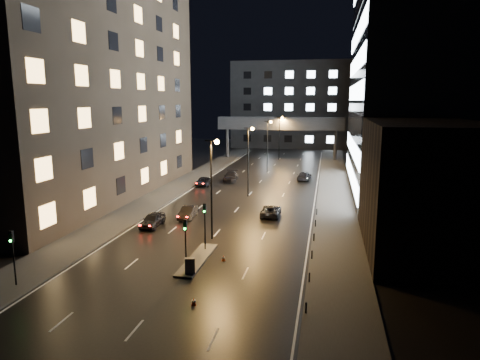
{
  "coord_description": "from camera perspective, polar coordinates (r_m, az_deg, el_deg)",
  "views": [
    {
      "loc": [
        11.19,
        -32.27,
        13.87
      ],
      "look_at": [
        0.53,
        19.59,
        4.0
      ],
      "focal_mm": 32.0,
      "sensor_mm": 36.0,
      "label": 1
    }
  ],
  "objects": [
    {
      "name": "streetlight_near",
      "position": [
        42.4,
        -3.64,
        0.53
      ],
      "size": [
        1.45,
        0.5,
        10.15
      ],
      "color": "black",
      "rests_on": "ground"
    },
    {
      "name": "car_toward_a",
      "position": [
        52.31,
        4.13,
        -4.09
      ],
      "size": [
        2.28,
        4.82,
        1.33
      ],
      "primitive_type": "imported",
      "rotation": [
        0.0,
        0.0,
        3.16
      ],
      "color": "black",
      "rests_on": "ground"
    },
    {
      "name": "car_away_d",
      "position": [
        74.67,
        -1.24,
        0.47
      ],
      "size": [
        2.81,
        5.69,
        1.59
      ],
      "primitive_type": "imported",
      "rotation": [
        0.0,
        0.0,
        0.11
      ],
      "color": "black",
      "rests_on": "ground"
    },
    {
      "name": "car_away_b",
      "position": [
        51.6,
        -6.94,
        -4.3
      ],
      "size": [
        1.63,
        4.32,
        1.41
      ],
      "primitive_type": "imported",
      "rotation": [
        0.0,
        0.0,
        0.03
      ],
      "color": "black",
      "rests_on": "ground"
    },
    {
      "name": "median_island",
      "position": [
        38.51,
        -5.71,
        -10.49
      ],
      "size": [
        1.6,
        8.0,
        0.15
      ],
      "primitive_type": "cube",
      "color": "#383533",
      "rests_on": "ground"
    },
    {
      "name": "bollard_row",
      "position": [
        41.04,
        9.7,
        -8.69
      ],
      "size": [
        0.12,
        25.12,
        0.9
      ],
      "color": "black",
      "rests_on": "ground"
    },
    {
      "name": "car_away_a",
      "position": [
        48.81,
        -11.58,
        -5.23
      ],
      "size": [
        1.89,
        4.54,
        1.54
      ],
      "primitive_type": "imported",
      "rotation": [
        0.0,
        0.0,
        0.02
      ],
      "color": "black",
      "rests_on": "ground"
    },
    {
      "name": "cone_b",
      "position": [
        30.68,
        -6.19,
        -15.81
      ],
      "size": [
        0.39,
        0.39,
        0.55
      ],
      "primitive_type": "cone",
      "rotation": [
        0.0,
        0.0,
        0.09
      ],
      "color": "#ED4E0C",
      "rests_on": "ground"
    },
    {
      "name": "streetlight_far",
      "position": [
        101.14,
        5.36,
        6.34
      ],
      "size": [
        1.45,
        0.5,
        10.15
      ],
      "color": "black",
      "rests_on": "ground"
    },
    {
      "name": "sidewalk_left",
      "position": [
        72.64,
        -7.64,
        -0.48
      ],
      "size": [
        5.0,
        110.0,
        0.15
      ],
      "primitive_type": "cube",
      "color": "#383533",
      "rests_on": "ground"
    },
    {
      "name": "sidewalk_right",
      "position": [
        68.68,
        12.47,
        -1.28
      ],
      "size": [
        5.0,
        110.0,
        0.15
      ],
      "primitive_type": "cube",
      "color": "#383533",
      "rests_on": "ground"
    },
    {
      "name": "cone_a",
      "position": [
        38.14,
        -2.24,
        -10.37
      ],
      "size": [
        0.37,
        0.37,
        0.5
      ],
      "primitive_type": "cone",
      "rotation": [
        0.0,
        0.0,
        0.13
      ],
      "color": "#FF510D",
      "rests_on": "ground"
    },
    {
      "name": "traffic_signal_near",
      "position": [
        39.83,
        -4.72,
        -5.18
      ],
      "size": [
        0.28,
        0.34,
        4.4
      ],
      "color": "black",
      "rests_on": "median_island"
    },
    {
      "name": "building_right_glass",
      "position": [
        70.18,
        23.94,
        16.75
      ],
      "size": [
        20.0,
        36.0,
        45.0
      ],
      "primitive_type": "cube",
      "color": "black",
      "rests_on": "ground"
    },
    {
      "name": "building_far",
      "position": [
        130.75,
        6.81,
        9.89
      ],
      "size": [
        34.0,
        14.0,
        25.0
      ],
      "primitive_type": "cube",
      "color": "#333335",
      "rests_on": "ground"
    },
    {
      "name": "car_toward_b",
      "position": [
        76.34,
        8.57,
        0.53
      ],
      "size": [
        2.5,
        5.21,
        1.46
      ],
      "primitive_type": "imported",
      "rotation": [
        0.0,
        0.0,
        3.05
      ],
      "color": "black",
      "rests_on": "ground"
    },
    {
      "name": "building_right_low",
      "position": [
        42.93,
        23.25,
        -0.87
      ],
      "size": [
        10.0,
        18.0,
        12.0
      ],
      "primitive_type": "cube",
      "color": "black",
      "rests_on": "ground"
    },
    {
      "name": "streetlight_mid_a",
      "position": [
        61.71,
        1.24,
        3.7
      ],
      "size": [
        1.45,
        0.5,
        10.15
      ],
      "color": "black",
      "rests_on": "ground"
    },
    {
      "name": "skybridge",
      "position": [
        103.03,
        5.41,
        7.44
      ],
      "size": [
        30.0,
        3.0,
        10.0
      ],
      "color": "#333335",
      "rests_on": "ground"
    },
    {
      "name": "building_left",
      "position": [
        65.87,
        -19.94,
        15.29
      ],
      "size": [
        15.0,
        48.0,
        40.0
      ],
      "primitive_type": "cube",
      "color": "#2D2319",
      "rests_on": "ground"
    },
    {
      "name": "ground",
      "position": [
        74.43,
        2.77,
        -0.19
      ],
      "size": [
        160.0,
        160.0,
        0.0
      ],
      "primitive_type": "plane",
      "color": "black",
      "rests_on": "ground"
    },
    {
      "name": "traffic_signal_corner",
      "position": [
        36.38,
        -28.05,
        -8.2
      ],
      "size": [
        0.28,
        0.34,
        4.4
      ],
      "color": "black",
      "rests_on": "ground"
    },
    {
      "name": "car_away_c",
      "position": [
        71.03,
        -4.9,
        -0.2
      ],
      "size": [
        2.67,
        4.91,
        1.31
      ],
      "primitive_type": "imported",
      "rotation": [
        0.0,
        0.0,
        0.11
      ],
      "color": "black",
      "rests_on": "ground"
    },
    {
      "name": "streetlight_mid_b",
      "position": [
        81.36,
        3.79,
        5.34
      ],
      "size": [
        1.45,
        0.5,
        10.15
      ],
      "color": "black",
      "rests_on": "ground"
    },
    {
      "name": "utility_cabinet",
      "position": [
        35.25,
        -6.7,
        -11.28
      ],
      "size": [
        0.89,
        0.67,
        1.3
      ],
      "primitive_type": "cube",
      "rotation": [
        0.0,
        0.0,
        0.33
      ],
      "color": "#464649",
      "rests_on": "median_island"
    },
    {
      "name": "traffic_signal_far",
      "position": [
        34.81,
        -7.28,
        -7.56
      ],
      "size": [
        0.28,
        0.34,
        4.4
      ],
      "color": "black",
      "rests_on": "median_island"
    }
  ]
}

